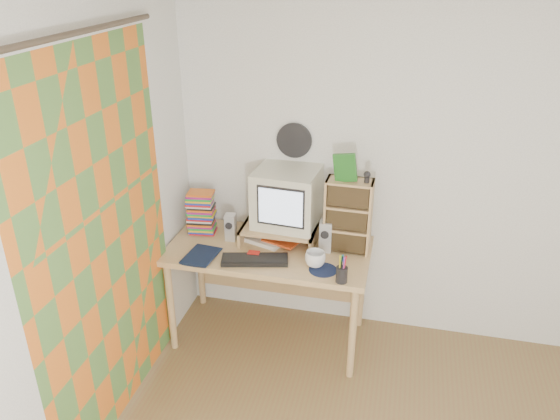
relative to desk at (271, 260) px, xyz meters
The scene contains 20 objects.
back_wall 1.25m from the desk, 16.59° to the left, with size 3.50×3.50×0.00m, color white.
left_wall 1.73m from the desk, 116.51° to the right, with size 3.50×3.50×0.00m, color white.
curtain 1.29m from the desk, 125.22° to the right, with size 2.20×2.20×0.00m, color orange.
wall_disc 0.87m from the desk, 70.78° to the left, with size 0.25×0.25×0.02m, color black.
desk is the anchor object (origin of this frame).
monitor_riser 0.24m from the desk, 36.34° to the left, with size 0.52×0.30×0.12m.
crt_monitor 0.47m from the desk, 43.99° to the left, with size 0.42×0.42×0.40m, color beige.
speaker_left 0.37m from the desk, behind, with size 0.07×0.07×0.20m, color silver.
speaker_right 0.46m from the desk, ahead, with size 0.08×0.08×0.22m, color silver.
keyboard 0.30m from the desk, 99.35° to the right, with size 0.44×0.15×0.03m, color black.
dvd_stack 0.60m from the desk, behind, with size 0.18×0.13×0.26m, color brown, non-canonical shape.
cd_rack 0.66m from the desk, ahead, with size 0.31×0.17×0.52m, color tan.
mug 0.46m from the desk, 31.84° to the right, with size 0.13×0.13×0.11m, color white.
diary 0.60m from the desk, 151.17° to the right, with size 0.24×0.18×0.05m, color #0D1832.
mousepad 0.51m from the desk, 31.92° to the right, with size 0.19×0.19×0.00m, color #101B36.
pen_cup 0.69m from the desk, 33.82° to the right, with size 0.07×0.07×0.15m, color black, non-canonical shape.
papers 0.16m from the desk, 88.46° to the left, with size 0.28×0.21×0.04m, color white, non-canonical shape.
red_box 0.26m from the desk, 107.95° to the right, with size 0.08×0.05×0.04m, color red.
game_box 0.89m from the desk, ahead, with size 0.14×0.03×0.19m, color #1E631C.
webcam 0.94m from the desk, ahead, with size 0.05×0.05×0.08m, color black, non-canonical shape.
Camera 1 is at (-0.18, -1.82, 2.62)m, focal length 35.00 mm.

